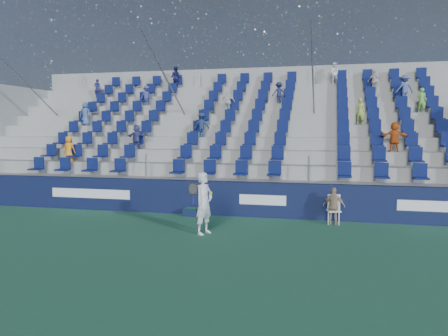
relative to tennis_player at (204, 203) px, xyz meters
name	(u,v)px	position (x,y,z in m)	size (l,w,h in m)	color
ground	(194,236)	(-0.21, -0.32, -0.90)	(70.00, 70.00, 0.00)	#2E6D4C
sponsor_wall	(221,198)	(-0.20, 2.83, -0.30)	(24.00, 0.32, 1.20)	#10173A
grandstand	(247,149)	(-0.21, 7.92, 1.24)	(24.00, 8.17, 6.63)	#9D9D98
tennis_player	(204,203)	(0.00, 0.00, 0.00)	(0.72, 0.76, 1.79)	silver
line_judge_chair	(334,207)	(3.64, 2.33, -0.37)	(0.49, 0.50, 0.93)	white
line_judge	(334,206)	(3.64, 2.18, -0.30)	(0.70, 0.29, 1.19)	tan
ball_bin	(191,211)	(-1.17, 2.43, -0.74)	(0.55, 0.39, 0.29)	#101B3A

